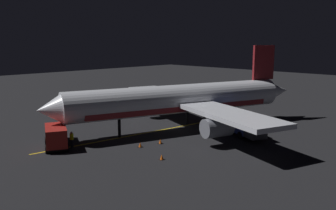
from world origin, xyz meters
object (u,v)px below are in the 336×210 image
Objects in this scene: baggage_truck at (56,135)px; traffic_cone_near_right at (140,145)px; catering_truck at (244,127)px; traffic_cone_under_wing at (162,157)px; airliner at (183,100)px; ground_crew_worker at (72,139)px; traffic_cone_near_left at (160,141)px.

traffic_cone_near_right is (-6.66, -6.22, -0.98)m from baggage_truck.
catering_truck reaches higher than traffic_cone_under_wing.
airliner is 16.15m from baggage_truck.
traffic_cone_under_wing is at bearing -157.79° from ground_crew_worker.
traffic_cone_near_right is (5.48, 11.60, -0.93)m from catering_truck.
ground_crew_worker is at bearing 22.21° from traffic_cone_under_wing.
baggage_truck is at bearing 50.12° from traffic_cone_near_left.
traffic_cone_near_right is at bearing -135.20° from ground_crew_worker.
traffic_cone_near_left is at bearing 111.61° from airliner.
traffic_cone_near_left is at bearing 61.85° from catering_truck.
traffic_cone_under_wing is (-3.97, 3.63, 0.00)m from traffic_cone_near_left.
traffic_cone_under_wing is (-4.55, 1.19, 0.00)m from traffic_cone_near_right.
traffic_cone_near_left is 5.38m from traffic_cone_under_wing.
traffic_cone_near_right is at bearing 76.65° from traffic_cone_near_left.
airliner is 19.98× the size of ground_crew_worker.
traffic_cone_near_left is at bearing -127.23° from ground_crew_worker.
airliner is at bearing -102.63° from ground_crew_worker.
ground_crew_worker is 7.37m from traffic_cone_near_right.
ground_crew_worker is (10.68, 16.77, -0.30)m from catering_truck.
traffic_cone_near_right is at bearing -14.64° from traffic_cone_under_wing.
airliner is 63.20× the size of traffic_cone_near_left.
airliner is 9.92m from traffic_cone_near_right.
catering_truck is (-12.14, -17.82, -0.05)m from baggage_truck.
catering_truck is at bearing -115.28° from traffic_cone_near_right.
ground_crew_worker is at bearing -144.11° from baggage_truck.
traffic_cone_near_left is at bearing -42.49° from traffic_cone_under_wing.
airliner reaches higher than catering_truck.
ground_crew_worker is at bearing 44.80° from traffic_cone_near_right.
airliner is 8.36m from catering_truck.
baggage_truck reaches higher than catering_truck.
ground_crew_worker is at bearing 57.49° from catering_truck.
traffic_cone_near_left and traffic_cone_near_right have the same top height.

